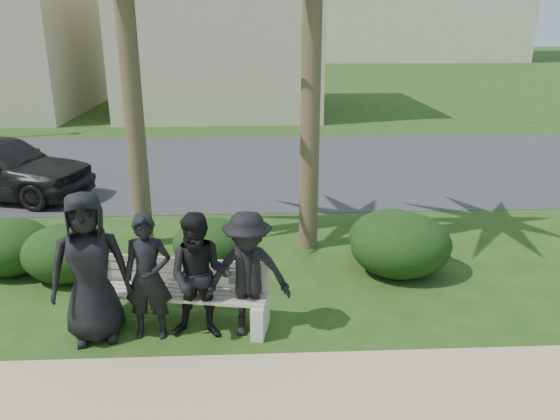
# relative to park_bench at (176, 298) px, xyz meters

# --- Properties ---
(ground) EXTENTS (160.00, 160.00, 0.00)m
(ground) POSITION_rel_park_bench_xyz_m (0.71, 0.24, -0.37)
(ground) COLOR #1F3E11
(ground) RESTS_ON ground
(footpath) EXTENTS (30.00, 1.60, 0.01)m
(footpath) POSITION_rel_park_bench_xyz_m (0.71, -1.56, -0.37)
(footpath) COLOR tan
(footpath) RESTS_ON ground
(asphalt_street) EXTENTS (160.00, 8.00, 0.01)m
(asphalt_street) POSITION_rel_park_bench_xyz_m (0.71, 8.24, -0.37)
(asphalt_street) COLOR #2D2D30
(asphalt_street) RESTS_ON ground
(stucco_bldg_right) EXTENTS (8.40, 8.40, 7.30)m
(stucco_bldg_right) POSITION_rel_park_bench_xyz_m (-0.29, 18.24, 3.29)
(stucco_bldg_right) COLOR #BBB28C
(stucco_bldg_right) RESTS_ON ground
(park_bench) EXTENTS (2.45, 0.97, 0.82)m
(park_bench) POSITION_rel_park_bench_xyz_m (0.00, 0.00, 0.00)
(park_bench) COLOR #A99D8E
(park_bench) RESTS_ON ground
(man_a) EXTENTS (1.04, 0.80, 1.90)m
(man_a) POSITION_rel_park_bench_xyz_m (-0.96, -0.28, 0.58)
(man_a) COLOR black
(man_a) RESTS_ON ground
(man_b) EXTENTS (0.60, 0.40, 1.61)m
(man_b) POSITION_rel_park_bench_xyz_m (-0.28, -0.27, 0.43)
(man_b) COLOR black
(man_b) RESTS_ON ground
(man_c) EXTENTS (0.85, 0.69, 1.63)m
(man_c) POSITION_rel_park_bench_xyz_m (0.35, -0.31, 0.44)
(man_c) COLOR black
(man_c) RESTS_ON ground
(man_d) EXTENTS (1.07, 0.64, 1.63)m
(man_d) POSITION_rel_park_bench_xyz_m (0.94, -0.27, 0.44)
(man_d) COLOR black
(man_d) RESTS_ON ground
(hedge_a) EXTENTS (1.39, 1.15, 0.90)m
(hedge_a) POSITION_rel_park_bench_xyz_m (-2.81, 1.71, 0.08)
(hedge_a) COLOR black
(hedge_a) RESTS_ON ground
(hedge_b) EXTENTS (1.37, 1.13, 0.89)m
(hedge_b) POSITION_rel_park_bench_xyz_m (-1.82, 1.43, 0.07)
(hedge_b) COLOR black
(hedge_b) RESTS_ON ground
(hedge_c) EXTENTS (1.25, 1.03, 0.81)m
(hedge_c) POSITION_rel_park_bench_xyz_m (0.33, 1.79, 0.03)
(hedge_c) COLOR black
(hedge_c) RESTS_ON ground
(hedge_e) EXTENTS (1.40, 1.15, 0.91)m
(hedge_e) POSITION_rel_park_bench_xyz_m (3.25, 1.79, 0.08)
(hedge_e) COLOR black
(hedge_e) RESTS_ON ground
(hedge_f) EXTENTS (1.56, 1.29, 1.02)m
(hedge_f) POSITION_rel_park_bench_xyz_m (3.28, 1.35, 0.14)
(hedge_f) COLOR black
(hedge_f) RESTS_ON ground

